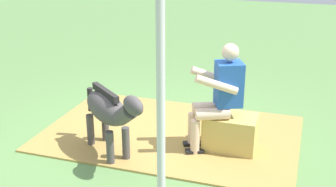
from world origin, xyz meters
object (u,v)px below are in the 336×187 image
(hay_bale, at_px, (230,133))
(pony_standing, at_px, (109,111))
(tent_pole_left, at_px, (161,136))
(person_seated, at_px, (219,94))

(hay_bale, bearing_deg, pony_standing, 24.26)
(hay_bale, height_order, tent_pole_left, tent_pole_left)
(person_seated, distance_m, pony_standing, 1.29)
(hay_bale, bearing_deg, person_seated, 16.85)
(hay_bale, height_order, pony_standing, pony_standing)
(pony_standing, bearing_deg, hay_bale, -155.74)
(person_seated, height_order, pony_standing, person_seated)
(hay_bale, distance_m, person_seated, 0.53)
(person_seated, height_order, tent_pole_left, tent_pole_left)
(person_seated, relative_size, tent_pole_left, 0.55)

